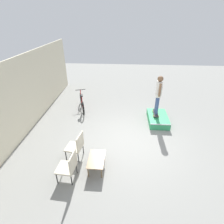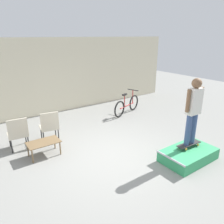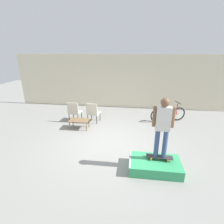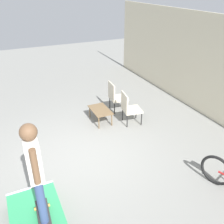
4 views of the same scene
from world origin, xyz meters
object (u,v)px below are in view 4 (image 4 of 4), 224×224
Objects in this scene: person_skater at (35,167)px; patio_chair_left at (116,96)px; skateboard_on_ramp at (44,216)px; coffee_table at (100,111)px; skate_ramp_box at (38,222)px; patio_chair_right at (129,107)px.

person_skater is 4.73m from patio_chair_left.
coffee_table is (-3.09, 2.27, -0.03)m from skateboard_on_ramp.
person_skater is at bearing -36.37° from coffee_table.
coffee_table is (-3.09, 2.27, -1.06)m from person_skater.
skate_ramp_box is at bearing 142.38° from patio_chair_left.
patio_chair_right is at bearing 58.82° from coffee_table.
patio_chair_right is at bearing 134.83° from skateboard_on_ramp.
patio_chair_left reaches higher than coffee_table.
coffee_table is 0.86m from patio_chair_right.
coffee_table reaches higher than skate_ramp_box.
patio_chair_left is (-3.55, 3.00, -0.88)m from person_skater.
patio_chair_right is at bearing 129.21° from skate_ramp_box.
person_skater is 1.79× the size of patio_chair_right.
patio_chair_left is (-0.46, 0.72, 0.18)m from coffee_table.
person_skater reaches higher than patio_chair_right.
person_skater is 1.79× the size of patio_chair_left.
skate_ramp_box is 1.73× the size of coffee_table.
skateboard_on_ramp is 4.65m from patio_chair_left.
patio_chair_left is at bearing 143.17° from skateboard_on_ramp.
person_skater reaches higher than skate_ramp_box.
person_skater is at bearing -41.66° from skateboard_on_ramp.
skate_ramp_box is 1.51× the size of patio_chair_right.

